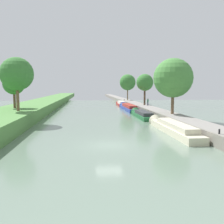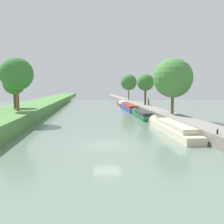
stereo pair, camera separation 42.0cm
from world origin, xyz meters
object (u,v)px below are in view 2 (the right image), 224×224
object	(u,v)px
narrowboat_cream	(170,127)
mooring_bollard_near	(217,132)
person_walking	(148,102)
narrowboat_green	(142,114)
narrowboat_blue	(129,107)
narrowboat_red	(122,104)
mooring_bollard_far	(125,100)

from	to	relation	value
narrowboat_cream	mooring_bollard_near	size ratio (longest dim) A/B	32.25
person_walking	narrowboat_green	bearing A→B (deg)	-109.14
person_walking	mooring_bollard_near	world-z (taller)	person_walking
mooring_bollard_near	narrowboat_blue	bearing A→B (deg)	93.10
narrowboat_cream	narrowboat_green	world-z (taller)	narrowboat_cream
narrowboat_cream	mooring_bollard_near	bearing A→B (deg)	-77.09
mooring_bollard_near	narrowboat_red	bearing A→B (deg)	91.90
narrowboat_green	narrowboat_cream	bearing A→B (deg)	-88.97
narrowboat_blue	mooring_bollard_near	world-z (taller)	mooring_bollard_near
narrowboat_green	narrowboat_red	xyz separation A→B (m)	(0.30, 28.92, 0.04)
mooring_bollard_near	mooring_bollard_far	bearing A→B (deg)	90.00
narrowboat_cream	mooring_bollard_near	xyz separation A→B (m)	(1.75, -7.62, 0.84)
narrowboat_cream	person_walking	distance (m)	27.70
narrowboat_cream	narrowboat_blue	size ratio (longest dim) A/B	0.87
narrowboat_red	mooring_bollard_near	distance (m)	51.64
narrowboat_blue	narrowboat_cream	bearing A→B (deg)	-89.48
narrowboat_cream	person_walking	size ratio (longest dim) A/B	8.74
narrowboat_blue	narrowboat_red	world-z (taller)	narrowboat_blue
narrowboat_blue	mooring_bollard_far	world-z (taller)	mooring_bollard_far
narrowboat_green	mooring_bollard_near	bearing A→B (deg)	-84.91
person_walking	mooring_bollard_near	xyz separation A→B (m)	(-2.25, -34.99, -0.65)
person_walking	mooring_bollard_far	bearing A→B (deg)	96.00
narrowboat_red	person_walking	size ratio (longest dim) A/B	6.44
narrowboat_red	mooring_bollard_far	xyz separation A→B (m)	(1.72, 4.84, 0.88)
narrowboat_red	narrowboat_blue	bearing A→B (deg)	-91.21
narrowboat_blue	mooring_bollard_far	distance (m)	19.25
narrowboat_cream	narrowboat_green	distance (m)	15.06
narrowboat_cream	person_walking	xyz separation A→B (m)	(4.00, 27.37, 1.49)
narrowboat_blue	mooring_bollard_near	distance (m)	37.37
narrowboat_cream	mooring_bollard_near	distance (m)	7.87
narrowboat_green	narrowboat_red	world-z (taller)	narrowboat_red
narrowboat_cream	narrowboat_blue	xyz separation A→B (m)	(-0.27, 29.69, 0.02)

